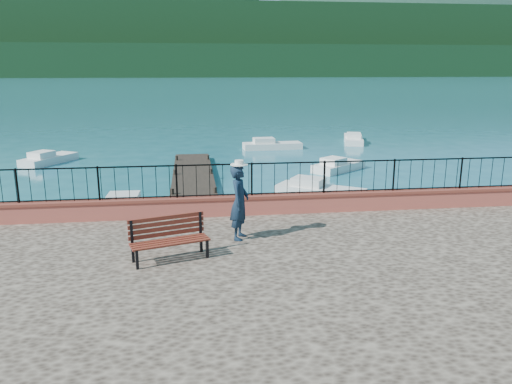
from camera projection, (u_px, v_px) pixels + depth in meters
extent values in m
plane|color=#19596B|center=(284.00, 306.00, 11.78)|extent=(2000.00, 2000.00, 0.00)
cube|color=#A7473C|center=(262.00, 204.00, 14.97)|extent=(28.00, 0.46, 0.58)
cube|color=black|center=(262.00, 179.00, 14.79)|extent=(27.00, 0.05, 0.95)
cube|color=#2D231C|center=(193.00, 186.00, 23.03)|extent=(2.00, 16.00, 0.30)
cube|color=black|center=(192.00, 61.00, 298.11)|extent=(900.00, 60.00, 18.00)
cube|color=black|center=(191.00, 43.00, 352.65)|extent=(900.00, 120.00, 44.00)
ellipsoid|color=#142D23|center=(381.00, 72.00, 578.20)|extent=(448.00, 384.00, 180.00)
cube|color=black|center=(171.00, 251.00, 11.34)|extent=(1.85, 1.04, 0.44)
cube|color=maroon|center=(167.00, 227.00, 11.46)|extent=(1.71, 0.60, 0.54)
imported|color=#112133|center=(239.00, 202.00, 12.61)|extent=(0.67, 0.82, 1.93)
cylinder|color=white|center=(239.00, 163.00, 12.36)|extent=(0.44, 0.44, 0.12)
cube|color=silver|center=(137.00, 203.00, 19.26)|extent=(3.38, 1.39, 0.80)
cube|color=silver|center=(320.00, 187.00, 21.70)|extent=(3.88, 3.23, 0.80)
cube|color=white|center=(339.00, 163.00, 27.13)|extent=(3.37, 3.00, 0.80)
cube|color=silver|center=(49.00, 156.00, 29.27)|extent=(2.86, 3.69, 0.80)
cube|color=silver|center=(272.00, 143.00, 34.40)|extent=(4.06, 1.48, 0.80)
cube|color=silver|center=(353.00, 137.00, 37.42)|extent=(2.46, 4.50, 0.80)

